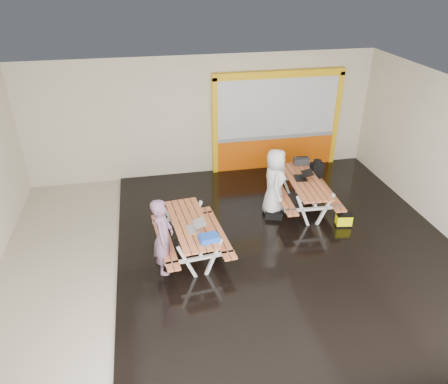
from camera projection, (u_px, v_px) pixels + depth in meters
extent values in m
cube|color=beige|center=(232.00, 250.00, 9.40)|extent=(10.00, 8.00, 0.01)
cube|color=white|center=(234.00, 96.00, 7.70)|extent=(10.00, 8.00, 0.01)
cube|color=beige|center=(203.00, 118.00, 11.98)|extent=(10.00, 0.01, 3.50)
cube|color=beige|center=(302.00, 329.00, 5.11)|extent=(10.00, 0.01, 3.50)
cube|color=black|center=(285.00, 243.00, 9.60)|extent=(7.50, 7.98, 0.05)
cube|color=#E45808|center=(275.00, 153.00, 12.90)|extent=(3.60, 0.12, 1.00)
cube|color=gray|center=(276.00, 137.00, 12.64)|extent=(3.60, 0.14, 0.10)
cube|color=silver|center=(278.00, 107.00, 12.21)|extent=(3.60, 0.08, 1.72)
cube|color=yellow|center=(215.00, 128.00, 12.11)|extent=(0.14, 0.16, 2.90)
cube|color=yellow|center=(336.00, 119.00, 12.75)|extent=(0.14, 0.16, 2.90)
cube|color=yellow|center=(280.00, 74.00, 11.73)|extent=(3.88, 0.16, 0.20)
cube|color=#D5703F|center=(177.00, 226.00, 8.79)|extent=(0.35, 2.09, 0.04)
cube|color=#D5703F|center=(184.00, 225.00, 8.83)|extent=(0.35, 2.09, 0.04)
cube|color=#D5703F|center=(191.00, 224.00, 8.86)|extent=(0.35, 2.09, 0.04)
cube|color=#D5703F|center=(197.00, 223.00, 8.90)|extent=(0.35, 2.09, 0.04)
cube|color=#D5703F|center=(204.00, 221.00, 8.94)|extent=(0.35, 2.09, 0.04)
cube|color=white|center=(187.00, 262.00, 8.31)|extent=(0.39, 0.10, 0.83)
cube|color=white|center=(213.00, 257.00, 8.45)|extent=(0.39, 0.10, 0.83)
cube|color=white|center=(200.00, 258.00, 8.36)|extent=(1.43, 0.21, 0.06)
cube|color=white|center=(200.00, 247.00, 8.23)|extent=(0.71, 0.14, 0.06)
cube|color=white|center=(172.00, 221.00, 9.64)|extent=(0.39, 0.10, 0.83)
cube|color=white|center=(195.00, 217.00, 9.78)|extent=(0.39, 0.10, 0.83)
cube|color=white|center=(183.00, 217.00, 9.68)|extent=(1.43, 0.21, 0.06)
cube|color=white|center=(183.00, 207.00, 9.55)|extent=(0.71, 0.14, 0.06)
cube|color=white|center=(191.00, 232.00, 8.97)|extent=(0.24, 1.71, 0.06)
cube|color=#D5703F|center=(161.00, 241.00, 8.85)|extent=(0.34, 2.09, 0.04)
cube|color=#D5703F|center=(168.00, 240.00, 8.89)|extent=(0.34, 2.09, 0.04)
cube|color=#D5703F|center=(214.00, 232.00, 9.15)|extent=(0.34, 2.09, 0.04)
cube|color=#D5703F|center=(220.00, 231.00, 9.18)|extent=(0.34, 2.09, 0.04)
cube|color=#D5703F|center=(293.00, 182.00, 10.50)|extent=(0.23, 2.13, 0.04)
cube|color=#D5703F|center=(299.00, 181.00, 10.52)|extent=(0.23, 2.13, 0.04)
cube|color=#D5703F|center=(305.00, 181.00, 10.54)|extent=(0.23, 2.13, 0.04)
cube|color=#D5703F|center=(310.00, 181.00, 10.56)|extent=(0.23, 2.13, 0.04)
cube|color=#D5703F|center=(316.00, 180.00, 10.58)|extent=(0.23, 2.13, 0.04)
cube|color=white|center=(303.00, 211.00, 9.99)|extent=(0.40, 0.08, 0.85)
cube|color=white|center=(325.00, 209.00, 10.06)|extent=(0.40, 0.08, 0.85)
cube|color=white|center=(314.00, 209.00, 10.00)|extent=(1.46, 0.13, 0.06)
cube|color=white|center=(315.00, 199.00, 9.87)|extent=(0.72, 0.10, 0.06)
cube|color=white|center=(284.00, 180.00, 11.39)|extent=(0.40, 0.08, 0.85)
cube|color=white|center=(304.00, 179.00, 11.46)|extent=(0.40, 0.08, 0.85)
cube|color=white|center=(294.00, 178.00, 11.40)|extent=(1.46, 0.13, 0.06)
cube|color=white|center=(295.00, 169.00, 11.27)|extent=(0.72, 0.10, 0.06)
cube|color=white|center=(304.00, 188.00, 10.64)|extent=(0.14, 1.75, 0.06)
cube|color=#D5703F|center=(279.00, 194.00, 10.61)|extent=(0.22, 2.13, 0.04)
cube|color=#D5703F|center=(284.00, 194.00, 10.63)|extent=(0.22, 2.13, 0.04)
cube|color=#D5703F|center=(323.00, 191.00, 10.76)|extent=(0.22, 2.13, 0.04)
cube|color=#D5703F|center=(328.00, 190.00, 10.78)|extent=(0.22, 2.13, 0.04)
imported|color=slate|center=(163.00, 237.00, 8.34)|extent=(0.52, 0.69, 1.69)
imported|color=white|center=(275.00, 183.00, 10.33)|extent=(0.71, 0.95, 1.75)
cube|color=silver|center=(193.00, 229.00, 8.63)|extent=(0.29, 0.38, 0.02)
cube|color=silver|center=(200.00, 223.00, 8.62)|extent=(0.27, 0.38, 0.07)
cube|color=silver|center=(199.00, 223.00, 8.61)|extent=(0.23, 0.33, 0.06)
cube|color=black|center=(300.00, 178.00, 10.62)|extent=(0.32, 0.42, 0.02)
cube|color=black|center=(307.00, 173.00, 10.56)|extent=(0.30, 0.41, 0.08)
cube|color=silver|center=(307.00, 173.00, 10.56)|extent=(0.26, 0.36, 0.06)
cube|color=blue|center=(209.00, 238.00, 8.28)|extent=(0.42, 0.33, 0.11)
cube|color=black|center=(301.00, 161.00, 11.30)|extent=(0.43, 0.26, 0.19)
cylinder|color=black|center=(302.00, 157.00, 11.24)|extent=(0.31, 0.06, 0.02)
cube|color=black|center=(317.00, 171.00, 11.26)|extent=(0.35, 0.25, 0.47)
cylinder|color=black|center=(318.00, 162.00, 11.14)|extent=(0.24, 0.24, 0.12)
cube|color=black|center=(274.00, 214.00, 10.48)|extent=(0.49, 0.42, 0.16)
cube|color=black|center=(343.00, 225.00, 10.17)|extent=(0.41, 0.30, 0.04)
cube|color=#FFFA00|center=(344.00, 220.00, 10.10)|extent=(0.39, 0.28, 0.29)
cube|color=black|center=(345.00, 214.00, 10.03)|extent=(0.41, 0.30, 0.03)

